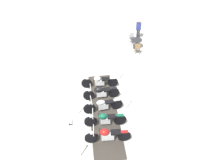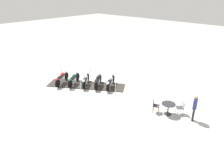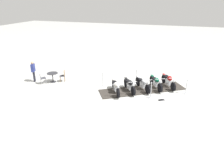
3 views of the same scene
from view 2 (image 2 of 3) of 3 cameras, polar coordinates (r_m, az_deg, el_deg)
name	(u,v)px [view 2 (image 2 of 3)]	position (r m, az deg, el deg)	size (l,w,h in m)	color
ground_plane	(86,85)	(17.51, -7.03, -1.46)	(80.00, 80.00, 0.00)	silver
display_platform	(86,85)	(17.50, -7.03, -1.39)	(6.31, 1.53, 0.05)	#38332D
motorcycle_cream	(111,82)	(16.88, -0.37, -0.43)	(1.24, 2.07, 0.95)	black
motorcycle_black	(98,80)	(17.08, -3.77, -0.11)	(1.29, 1.86, 0.95)	black
motorcycle_chrome	(86,80)	(17.34, -7.08, 0.03)	(1.44, 1.83, 0.97)	black
motorcycle_forest	(74,79)	(17.65, -10.27, 0.30)	(1.22, 1.98, 0.96)	black
motorcycle_maroon	(62,78)	(18.01, -13.34, 0.59)	(1.22, 2.03, 0.95)	black
stanchion_right_rear	(62,74)	(19.45, -13.52, 1.70)	(0.34, 0.34, 1.07)	silver
stanchion_right_mid	(90,75)	(18.57, -5.89, 1.28)	(0.35, 0.35, 1.15)	silver
stanchion_left_mid	(81,88)	(16.17, -8.47, -2.19)	(0.30, 0.30, 1.13)	silver
stanchion_left_front	(116,91)	(15.57, 0.97, -2.94)	(0.29, 0.29, 1.10)	silver
info_placard	(86,76)	(19.26, -7.11, 1.09)	(0.46, 0.39, 0.19)	#333338
cafe_table	(168,106)	(13.72, 15.03, -6.90)	(0.86, 0.86, 0.75)	#2D2D33
cafe_chair_near_table	(155,105)	(13.76, 11.60, -6.55)	(0.53, 0.53, 0.94)	olive
cafe_chair_across_table	(181,107)	(14.01, 18.23, -6.91)	(0.57, 0.57, 0.87)	#B7B7BC
bystander_person	(195,106)	(13.35, 21.52, -6.56)	(0.33, 0.45, 1.68)	#23232D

